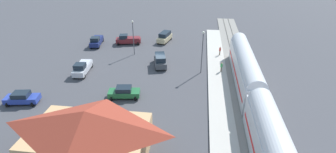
{
  "coord_description": "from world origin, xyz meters",
  "views": [
    {
      "loc": [
        -6.52,
        40.66,
        19.88
      ],
      "look_at": [
        -1.97,
        5.18,
        1.0
      ],
      "focal_mm": 27.0,
      "sensor_mm": 36.0,
      "label": 1
    }
  ],
  "objects_px": {
    "sedan_green": "(124,92)",
    "pickup_silver": "(82,68)",
    "light_pole_lot_center": "(133,33)",
    "pedestrian_waiting_far": "(220,50)",
    "sedan_blue": "(22,98)",
    "station_building": "(88,133)",
    "pedestrian_on_platform": "(221,66)",
    "light_pole_near_platform": "(202,47)",
    "pickup_maroon": "(128,39)",
    "pickup_navy": "(96,41)",
    "suv_charcoal": "(160,60)",
    "suv_tan": "(165,37)"
  },
  "relations": [
    {
      "from": "suv_charcoal",
      "to": "light_pole_lot_center",
      "type": "distance_m",
      "value": 8.33
    },
    {
      "from": "pedestrian_on_platform",
      "to": "pickup_navy",
      "type": "bearing_deg",
      "value": -21.22
    },
    {
      "from": "pedestrian_waiting_far",
      "to": "pickup_silver",
      "type": "relative_size",
      "value": 0.31
    },
    {
      "from": "pickup_maroon",
      "to": "sedan_green",
      "type": "height_order",
      "value": "pickup_maroon"
    },
    {
      "from": "light_pole_near_platform",
      "to": "station_building",
      "type": "bearing_deg",
      "value": 61.83
    },
    {
      "from": "pickup_navy",
      "to": "light_pole_lot_center",
      "type": "distance_m",
      "value": 10.84
    },
    {
      "from": "suv_charcoal",
      "to": "light_pole_lot_center",
      "type": "relative_size",
      "value": 0.75
    },
    {
      "from": "pickup_silver",
      "to": "pedestrian_on_platform",
      "type": "bearing_deg",
      "value": -172.71
    },
    {
      "from": "pickup_maroon",
      "to": "pickup_navy",
      "type": "relative_size",
      "value": 1.01
    },
    {
      "from": "pedestrian_on_platform",
      "to": "pedestrian_waiting_far",
      "type": "relative_size",
      "value": 1.0
    },
    {
      "from": "pickup_navy",
      "to": "suv_tan",
      "type": "bearing_deg",
      "value": -163.88
    },
    {
      "from": "pickup_silver",
      "to": "suv_charcoal",
      "type": "xyz_separation_m",
      "value": [
        -12.84,
        -4.52,
        0.12
      ]
    },
    {
      "from": "suv_charcoal",
      "to": "sedan_blue",
      "type": "relative_size",
      "value": 1.1
    },
    {
      "from": "sedan_green",
      "to": "pickup_silver",
      "type": "distance_m",
      "value": 11.46
    },
    {
      "from": "pedestrian_waiting_far",
      "to": "pickup_silver",
      "type": "bearing_deg",
      "value": 23.59
    },
    {
      "from": "pedestrian_on_platform",
      "to": "pedestrian_waiting_far",
      "type": "bearing_deg",
      "value": -91.08
    },
    {
      "from": "pickup_navy",
      "to": "light_pole_lot_center",
      "type": "bearing_deg",
      "value": 157.04
    },
    {
      "from": "station_building",
      "to": "sedan_green",
      "type": "bearing_deg",
      "value": -91.29
    },
    {
      "from": "light_pole_lot_center",
      "to": "light_pole_near_platform",
      "type": "bearing_deg",
      "value": 154.29
    },
    {
      "from": "sedan_blue",
      "to": "light_pole_lot_center",
      "type": "bearing_deg",
      "value": -120.22
    },
    {
      "from": "pedestrian_waiting_far",
      "to": "pedestrian_on_platform",
      "type": "bearing_deg",
      "value": 88.92
    },
    {
      "from": "pickup_silver",
      "to": "light_pole_lot_center",
      "type": "height_order",
      "value": "light_pole_lot_center"
    },
    {
      "from": "pickup_maroon",
      "to": "light_pole_near_platform",
      "type": "bearing_deg",
      "value": 143.13
    },
    {
      "from": "sedan_green",
      "to": "pickup_silver",
      "type": "xyz_separation_m",
      "value": [
        9.3,
        -6.7,
        0.15
      ]
    },
    {
      "from": "suv_tan",
      "to": "light_pole_near_platform",
      "type": "xyz_separation_m",
      "value": [
        -8.39,
        14.68,
        3.55
      ]
    },
    {
      "from": "pedestrian_on_platform",
      "to": "sedan_green",
      "type": "height_order",
      "value": "pedestrian_on_platform"
    },
    {
      "from": "pickup_navy",
      "to": "sedan_green",
      "type": "xyz_separation_m",
      "value": [
        -11.97,
        19.96,
        -0.15
      ]
    },
    {
      "from": "pickup_silver",
      "to": "sedan_blue",
      "type": "distance_m",
      "value": 10.9
    },
    {
      "from": "pedestrian_waiting_far",
      "to": "sedan_blue",
      "type": "height_order",
      "value": "pedestrian_waiting_far"
    },
    {
      "from": "station_building",
      "to": "suv_tan",
      "type": "xyz_separation_m",
      "value": [
        -2.81,
        -35.59,
        -1.78
      ]
    },
    {
      "from": "station_building",
      "to": "pedestrian_waiting_far",
      "type": "distance_m",
      "value": 32.18
    },
    {
      "from": "pickup_navy",
      "to": "sedan_blue",
      "type": "xyz_separation_m",
      "value": [
        1.72,
        23.24,
        -0.15
      ]
    },
    {
      "from": "pickup_navy",
      "to": "sedan_green",
      "type": "relative_size",
      "value": 1.19
    },
    {
      "from": "station_building",
      "to": "pickup_silver",
      "type": "distance_m",
      "value": 20.35
    },
    {
      "from": "pickup_silver",
      "to": "sedan_blue",
      "type": "relative_size",
      "value": 1.17
    },
    {
      "from": "suv_charcoal",
      "to": "light_pole_lot_center",
      "type": "xyz_separation_m",
      "value": [
        6.03,
        -4.73,
        3.28
      ]
    },
    {
      "from": "suv_tan",
      "to": "light_pole_lot_center",
      "type": "relative_size",
      "value": 0.75
    },
    {
      "from": "pedestrian_waiting_far",
      "to": "sedan_green",
      "type": "bearing_deg",
      "value": 49.66
    },
    {
      "from": "station_building",
      "to": "pedestrian_waiting_far",
      "type": "height_order",
      "value": "station_building"
    },
    {
      "from": "pickup_silver",
      "to": "light_pole_lot_center",
      "type": "relative_size",
      "value": 0.8
    },
    {
      "from": "suv_charcoal",
      "to": "light_pole_near_platform",
      "type": "bearing_deg",
      "value": 166.77
    },
    {
      "from": "pedestrian_on_platform",
      "to": "suv_charcoal",
      "type": "relative_size",
      "value": 0.33
    },
    {
      "from": "sedan_green",
      "to": "light_pole_near_platform",
      "type": "xyz_separation_m",
      "value": [
        -10.94,
        -9.48,
        3.82
      ]
    },
    {
      "from": "pedestrian_waiting_far",
      "to": "pickup_maroon",
      "type": "relative_size",
      "value": 0.3
    },
    {
      "from": "pedestrian_on_platform",
      "to": "suv_charcoal",
      "type": "xyz_separation_m",
      "value": [
        10.85,
        -1.49,
        -0.13
      ]
    },
    {
      "from": "suv_charcoal",
      "to": "pedestrian_on_platform",
      "type": "bearing_deg",
      "value": 172.16
    },
    {
      "from": "sedan_green",
      "to": "pickup_silver",
      "type": "height_order",
      "value": "pickup_silver"
    },
    {
      "from": "pickup_silver",
      "to": "station_building",
      "type": "bearing_deg",
      "value": 116.51
    },
    {
      "from": "pickup_maroon",
      "to": "light_pole_lot_center",
      "type": "xyz_separation_m",
      "value": [
        -2.86,
        5.75,
        3.4
      ]
    },
    {
      "from": "sedan_blue",
      "to": "suv_tan",
      "type": "height_order",
      "value": "suv_tan"
    }
  ]
}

